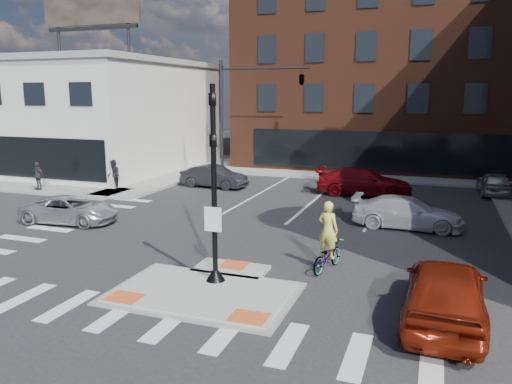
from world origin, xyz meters
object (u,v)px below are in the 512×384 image
at_px(red_sedan, 445,291).
at_px(bg_car_silver, 494,183).
at_px(cyclist, 327,247).
at_px(bg_car_dark, 214,177).
at_px(pedestrian_a, 114,174).
at_px(pedestrian_b, 38,176).
at_px(silver_suv, 71,210).
at_px(white_pickup, 407,213).
at_px(bg_car_red, 364,182).

distance_m(red_sedan, bg_car_silver, 18.82).
distance_m(red_sedan, cyclist, 4.59).
bearing_deg(bg_car_dark, pedestrian_a, 127.07).
distance_m(bg_car_dark, pedestrian_b, 10.53).
bearing_deg(bg_car_dark, silver_suv, 171.21).
bearing_deg(pedestrian_a, bg_car_silver, 56.72).
bearing_deg(white_pickup, pedestrian_b, 87.91).
height_order(silver_suv, red_sedan, red_sedan).
distance_m(silver_suv, red_sedan, 16.76).
relative_size(pedestrian_a, pedestrian_b, 1.06).
xyz_separation_m(white_pickup, pedestrian_a, (-17.17, 2.67, 0.35)).
xyz_separation_m(bg_car_red, pedestrian_b, (-18.48, -5.77, 0.20)).
relative_size(red_sedan, pedestrian_b, 2.98).
bearing_deg(red_sedan, silver_suv, -16.07).
bearing_deg(bg_car_red, bg_car_silver, -74.57).
distance_m(white_pickup, bg_car_silver, 10.23).
height_order(bg_car_silver, cyclist, cyclist).
distance_m(bg_car_silver, pedestrian_b, 26.95).
height_order(white_pickup, cyclist, cyclist).
bearing_deg(pedestrian_a, red_sedan, 6.89).
bearing_deg(bg_car_red, silver_suv, 128.61).
distance_m(bg_car_silver, pedestrian_a, 22.49).
height_order(silver_suv, bg_car_dark, bg_car_dark).
relative_size(silver_suv, bg_car_dark, 1.04).
bearing_deg(red_sedan, pedestrian_b, -22.91).
bearing_deg(red_sedan, bg_car_dark, -47.17).
height_order(white_pickup, pedestrian_a, pedestrian_a).
relative_size(red_sedan, pedestrian_a, 2.81).
relative_size(bg_car_silver, bg_car_red, 0.74).
xyz_separation_m(silver_suv, white_pickup, (14.52, 4.33, 0.07)).
relative_size(cyclist, pedestrian_b, 1.42).
bearing_deg(white_pickup, cyclist, 161.93).
bearing_deg(white_pickup, pedestrian_a, 81.49).
height_order(bg_car_silver, pedestrian_b, pedestrian_b).
bearing_deg(pedestrian_b, bg_car_silver, 27.58).
height_order(pedestrian_a, pedestrian_b, pedestrian_a).
bearing_deg(red_sedan, white_pickup, -79.75).
relative_size(silver_suv, bg_car_silver, 1.10).
xyz_separation_m(red_sedan, pedestrian_a, (-18.64, 12.00, 0.19)).
relative_size(cyclist, pedestrian_a, 1.33).
bearing_deg(bg_car_red, bg_car_dark, 90.18).
bearing_deg(bg_car_red, red_sedan, -169.62).
bearing_deg(cyclist, pedestrian_b, -6.60).
height_order(silver_suv, white_pickup, white_pickup).
bearing_deg(silver_suv, red_sedan, -112.95).
relative_size(red_sedan, white_pickup, 1.06).
height_order(red_sedan, bg_car_dark, red_sedan).
xyz_separation_m(silver_suv, bg_car_silver, (18.85, 13.60, 0.07)).
height_order(red_sedan, pedestrian_b, pedestrian_b).
xyz_separation_m(silver_suv, pedestrian_b, (-6.77, 5.23, 0.38)).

